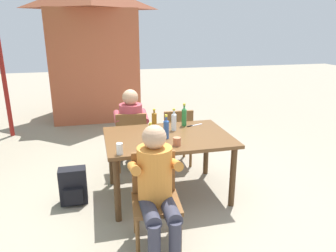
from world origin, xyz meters
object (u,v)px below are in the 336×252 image
bottle_clear (174,121)px  cup_terracotta (177,141)px  dining_table (168,143)px  chair_far_right (177,134)px  bottle_amber (154,118)px  bottle_blue (166,128)px  backpack_by_near_side (73,187)px  bottle_olive (151,136)px  chair_near_left (155,194)px  person_in_plaid_shirt (131,124)px  chair_far_left (131,138)px  person_in_white_shirt (157,183)px  bottle_green (184,116)px  cup_white (120,149)px  brick_kiosk (94,49)px  table_knife (193,125)px

bottle_clear → cup_terracotta: bottle_clear is taller
bottle_clear → dining_table: bearing=-123.1°
chair_far_right → bottle_amber: 0.66m
bottle_blue → backpack_by_near_side: bearing=172.9°
bottle_olive → bottle_amber: (0.18, 0.72, -0.02)m
chair_near_left → chair_far_right: bearing=68.2°
person_in_plaid_shirt → backpack_by_near_side: size_ratio=2.70×
chair_far_left → backpack_by_near_side: 1.13m
chair_far_right → chair_far_left: bearing=180.0°
person_in_white_shirt → bottle_green: (0.63, 1.26, 0.24)m
chair_far_right → person_in_plaid_shirt: 0.69m
person_in_white_shirt → bottle_green: person_in_white_shirt is taller
bottle_amber → cup_white: size_ratio=1.87×
chair_far_left → backpack_by_near_side: size_ratio=2.00×
chair_far_left → cup_white: 1.32m
bottle_olive → cup_terracotta: bottle_olive is taller
chair_far_right → brick_kiosk: (-1.06, 3.17, 1.03)m
table_knife → cup_white: bearing=-144.0°
dining_table → bottle_blue: bottle_blue is taller
bottle_clear → backpack_by_near_side: size_ratio=0.64×
bottle_green → cup_terracotta: size_ratio=3.29×
chair_far_right → bottle_blue: bearing=-112.4°
table_knife → person_in_plaid_shirt: bearing=140.3°
bottle_clear → cup_terracotta: 0.53m
bottle_clear → chair_far_left: bearing=125.9°
chair_far_left → bottle_green: bottle_green is taller
bottle_blue → bottle_green: 0.54m
cup_white → table_knife: cup_white is taller
person_in_white_shirt → backpack_by_near_side: 1.34m
bottle_blue → bottle_clear: bearing=58.8°
person_in_white_shirt → brick_kiosk: brick_kiosk is taller
chair_far_left → bottle_blue: bearing=-71.7°
chair_far_right → person_in_plaid_shirt: (-0.66, 0.11, 0.17)m
chair_far_left → table_knife: size_ratio=3.74×
bottle_blue → bottle_green: size_ratio=0.94×
bottle_olive → cup_white: bottle_olive is taller
dining_table → backpack_by_near_side: bearing=177.3°
cup_white → backpack_by_near_side: (-0.52, 0.49, -0.62)m
dining_table → backpack_by_near_side: size_ratio=3.37×
dining_table → bottle_clear: size_ratio=5.29×
dining_table → brick_kiosk: bearing=100.5°
chair_far_left → bottle_clear: 0.88m
chair_near_left → brick_kiosk: size_ratio=0.30×
bottle_blue → cup_terracotta: (0.06, -0.25, -0.08)m
bottle_amber → brick_kiosk: brick_kiosk is taller
chair_far_right → table_knife: bearing=-80.3°
bottle_olive → cup_white: 0.39m
dining_table → person_in_plaid_shirt: (-0.33, 0.92, -0.02)m
dining_table → cup_terracotta: size_ratio=16.26×
dining_table → bottle_green: size_ratio=4.94×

